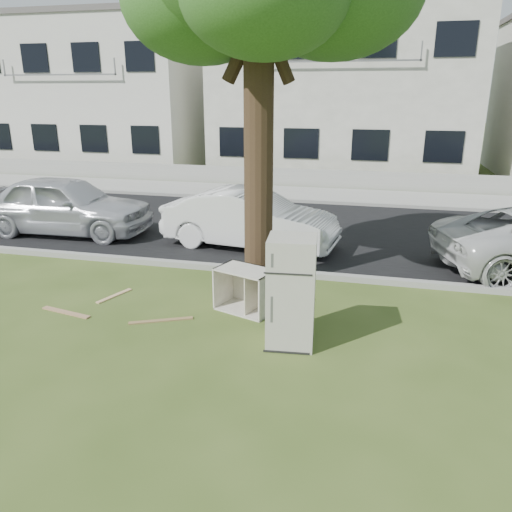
% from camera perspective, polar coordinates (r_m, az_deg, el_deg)
% --- Properties ---
extents(ground, '(120.00, 120.00, 0.00)m').
position_cam_1_polar(ground, '(8.12, 0.11, -8.15)').
color(ground, '#3A4D1B').
extents(road, '(120.00, 7.00, 0.01)m').
position_cam_1_polar(road, '(13.66, 5.97, 2.88)').
color(road, black).
rests_on(road, ground).
extents(kerb_near, '(120.00, 0.18, 0.12)m').
position_cam_1_polar(kerb_near, '(10.32, 3.27, -2.24)').
color(kerb_near, gray).
rests_on(kerb_near, ground).
extents(kerb_far, '(120.00, 0.18, 0.12)m').
position_cam_1_polar(kerb_far, '(17.09, 7.61, 5.93)').
color(kerb_far, gray).
rests_on(kerb_far, ground).
extents(sidewalk, '(120.00, 2.80, 0.01)m').
position_cam_1_polar(sidewalk, '(18.50, 8.10, 6.87)').
color(sidewalk, gray).
rests_on(sidewalk, ground).
extents(low_wall, '(120.00, 0.15, 0.70)m').
position_cam_1_polar(low_wall, '(20.01, 8.62, 8.71)').
color(low_wall, gray).
rests_on(low_wall, ground).
extents(townhouse_left, '(10.20, 8.16, 7.04)m').
position_cam_1_polar(townhouse_left, '(28.12, -16.36, 17.42)').
color(townhouse_left, silver).
rests_on(townhouse_left, ground).
extents(townhouse_center, '(11.22, 8.16, 7.44)m').
position_cam_1_polar(townhouse_center, '(24.63, 10.12, 18.29)').
color(townhouse_center, silver).
rests_on(townhouse_center, ground).
extents(fridge, '(0.74, 0.70, 1.67)m').
position_cam_1_polar(fridge, '(7.30, 4.04, -4.14)').
color(fridge, beige).
rests_on(fridge, ground).
extents(cabinet, '(1.11, 0.89, 0.75)m').
position_cam_1_polar(cabinet, '(8.59, -1.22, -3.87)').
color(cabinet, silver).
rests_on(cabinet, ground).
extents(plank_a, '(0.99, 0.53, 0.02)m').
position_cam_1_polar(plank_a, '(8.47, -10.80, -7.25)').
color(plank_a, olive).
rests_on(plank_a, ground).
extents(plank_b, '(1.00, 0.29, 0.02)m').
position_cam_1_polar(plank_b, '(9.20, -20.90, -6.03)').
color(plank_b, '#A47955').
rests_on(plank_b, ground).
extents(plank_c, '(0.35, 0.78, 0.02)m').
position_cam_1_polar(plank_c, '(9.64, -15.88, -4.40)').
color(plank_c, tan).
rests_on(plank_c, ground).
extents(car_center, '(4.35, 1.98, 1.39)m').
position_cam_1_polar(car_center, '(12.04, -0.69, 4.25)').
color(car_center, silver).
rests_on(car_center, ground).
extents(car_left, '(4.59, 1.97, 1.54)m').
position_cam_1_polar(car_left, '(14.14, -20.97, 5.48)').
color(car_left, silver).
rests_on(car_left, ground).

